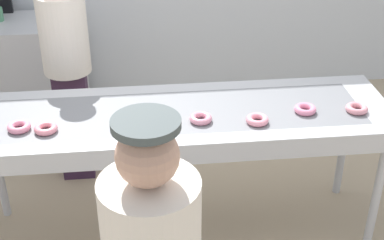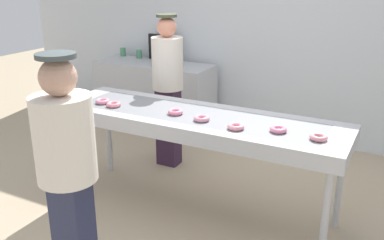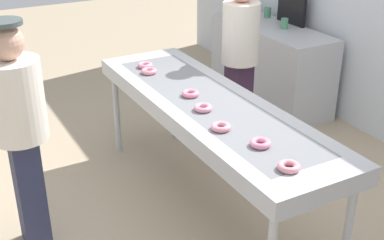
# 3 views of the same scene
# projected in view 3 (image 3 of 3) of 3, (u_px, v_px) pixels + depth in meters

# --- Properties ---
(ground_plane) EXTENTS (16.00, 16.00, 0.00)m
(ground_plane) POSITION_uv_depth(u_px,v_px,m) (208.00, 205.00, 4.27)
(ground_plane) COLOR tan
(fryer_conveyor) EXTENTS (2.64, 0.76, 0.94)m
(fryer_conveyor) POSITION_uv_depth(u_px,v_px,m) (209.00, 110.00, 3.90)
(fryer_conveyor) COLOR #B7BABF
(fryer_conveyor) RESTS_ON ground
(strawberry_donut_0) EXTENTS (0.19, 0.19, 0.04)m
(strawberry_donut_0) POSITION_uv_depth(u_px,v_px,m) (203.00, 108.00, 3.71)
(strawberry_donut_0) COLOR pink
(strawberry_donut_0) RESTS_ON fryer_conveyor
(strawberry_donut_1) EXTENTS (0.17, 0.17, 0.04)m
(strawberry_donut_1) POSITION_uv_depth(u_px,v_px,m) (190.00, 94.00, 3.95)
(strawberry_donut_1) COLOR pink
(strawberry_donut_1) RESTS_ON fryer_conveyor
(strawberry_donut_2) EXTENTS (0.19, 0.19, 0.04)m
(strawberry_donut_2) POSITION_uv_depth(u_px,v_px,m) (260.00, 143.00, 3.21)
(strawberry_donut_2) COLOR pink
(strawberry_donut_2) RESTS_ON fryer_conveyor
(strawberry_donut_3) EXTENTS (0.16, 0.16, 0.04)m
(strawberry_donut_3) POSITION_uv_depth(u_px,v_px,m) (289.00, 167.00, 2.95)
(strawberry_donut_3) COLOR pink
(strawberry_donut_3) RESTS_ON fryer_conveyor
(strawberry_donut_4) EXTENTS (0.15, 0.15, 0.04)m
(strawberry_donut_4) POSITION_uv_depth(u_px,v_px,m) (149.00, 71.00, 4.41)
(strawberry_donut_4) COLOR pink
(strawberry_donut_4) RESTS_ON fryer_conveyor
(strawberry_donut_5) EXTENTS (0.19, 0.19, 0.04)m
(strawberry_donut_5) POSITION_uv_depth(u_px,v_px,m) (221.00, 127.00, 3.42)
(strawberry_donut_5) COLOR pink
(strawberry_donut_5) RESTS_ON fryer_conveyor
(strawberry_donut_6) EXTENTS (0.17, 0.17, 0.04)m
(strawberry_donut_6) POSITION_uv_depth(u_px,v_px,m) (145.00, 65.00, 4.55)
(strawberry_donut_6) COLOR pink
(strawberry_donut_6) RESTS_ON fryer_conveyor
(worker_baker) EXTENTS (0.34, 0.34, 1.70)m
(worker_baker) POSITION_uv_depth(u_px,v_px,m) (240.00, 55.00, 4.76)
(worker_baker) COLOR #341E38
(worker_baker) RESTS_ON ground
(customer_waiting) EXTENTS (0.38, 0.38, 1.68)m
(customer_waiting) POSITION_uv_depth(u_px,v_px,m) (19.00, 123.00, 3.43)
(customer_waiting) COLOR #262A47
(customer_waiting) RESTS_ON ground
(prep_counter) EXTENTS (1.66, 0.61, 0.92)m
(prep_counter) POSITION_uv_depth(u_px,v_px,m) (270.00, 65.00, 6.06)
(prep_counter) COLOR #B7BABF
(prep_counter) RESTS_ON ground
(paper_cup_0) EXTENTS (0.08, 0.08, 0.12)m
(paper_cup_0) POSITION_uv_depth(u_px,v_px,m) (255.00, 7.00, 6.49)
(paper_cup_0) COLOR #4C8C66
(paper_cup_0) RESTS_ON prep_counter
(paper_cup_1) EXTENTS (0.08, 0.08, 0.12)m
(paper_cup_1) POSITION_uv_depth(u_px,v_px,m) (268.00, 12.00, 6.22)
(paper_cup_1) COLOR #4C8C66
(paper_cup_1) RESTS_ON prep_counter
(paper_cup_2) EXTENTS (0.08, 0.08, 0.12)m
(paper_cup_2) POSITION_uv_depth(u_px,v_px,m) (284.00, 24.00, 5.75)
(paper_cup_2) COLOR #4C8C66
(paper_cup_2) RESTS_ON prep_counter
(menu_display) EXTENTS (0.46, 0.04, 0.36)m
(menu_display) POSITION_uv_depth(u_px,v_px,m) (292.00, 8.00, 5.90)
(menu_display) COLOR black
(menu_display) RESTS_ON prep_counter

